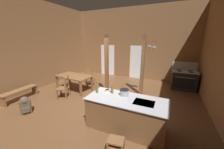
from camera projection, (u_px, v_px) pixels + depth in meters
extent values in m
cube|color=brown|center=(100.00, 106.00, 4.94)|extent=(8.18, 8.87, 0.10)
cube|color=brown|center=(132.00, 44.00, 7.94)|extent=(8.18, 0.14, 4.27)
cube|color=brown|center=(28.00, 46.00, 5.85)|extent=(0.14, 8.87, 4.27)
cube|color=white|center=(108.00, 60.00, 8.84)|extent=(1.00, 0.01, 2.05)
cube|color=white|center=(136.00, 62.00, 8.03)|extent=(0.84, 0.01, 2.05)
cube|color=brown|center=(126.00, 114.00, 3.54)|extent=(2.11, 0.92, 0.87)
cube|color=#A8AAB2|center=(126.00, 99.00, 3.42)|extent=(2.17, 0.98, 0.02)
cube|color=black|center=(144.00, 103.00, 3.23)|extent=(0.52, 0.40, 0.00)
cube|color=black|center=(130.00, 118.00, 4.02)|extent=(2.00, 0.06, 0.10)
cube|color=black|center=(183.00, 80.00, 6.36)|extent=(1.12, 0.79, 0.90)
cube|color=black|center=(184.00, 83.00, 6.03)|extent=(0.93, 0.04, 0.52)
cylinder|color=#A8AAB2|center=(185.00, 78.00, 5.93)|extent=(0.83, 0.05, 0.02)
cube|color=#A8AAB2|center=(185.00, 71.00, 6.23)|extent=(1.16, 0.83, 0.03)
cube|color=#A8AAB2|center=(185.00, 66.00, 6.50)|extent=(1.14, 0.07, 0.40)
cylinder|color=black|center=(191.00, 72.00, 6.00)|extent=(0.21, 0.21, 0.01)
cylinder|color=black|center=(180.00, 71.00, 6.18)|extent=(0.21, 0.21, 0.01)
cylinder|color=black|center=(190.00, 71.00, 6.27)|extent=(0.21, 0.21, 0.01)
cylinder|color=black|center=(179.00, 70.00, 6.45)|extent=(0.21, 0.21, 0.01)
cylinder|color=black|center=(194.00, 76.00, 5.78)|extent=(0.04, 0.03, 0.04)
cylinder|color=black|center=(188.00, 76.00, 5.86)|extent=(0.04, 0.03, 0.04)
cylinder|color=black|center=(183.00, 75.00, 5.94)|extent=(0.04, 0.03, 0.04)
cylinder|color=black|center=(178.00, 75.00, 6.03)|extent=(0.04, 0.03, 0.04)
cube|color=brown|center=(142.00, 66.00, 5.44)|extent=(0.14, 0.14, 2.62)
cube|color=brown|center=(149.00, 42.00, 5.08)|extent=(0.55, 0.08, 0.06)
cylinder|color=#A8AAB2|center=(149.00, 44.00, 5.10)|extent=(0.01, 0.01, 0.14)
cylinder|color=#A8AAB2|center=(149.00, 46.00, 5.12)|extent=(0.17, 0.17, 0.04)
cylinder|color=#A8AAB2|center=(149.00, 48.00, 5.15)|extent=(0.02, 0.02, 0.14)
cylinder|color=#A8AAB2|center=(154.00, 44.00, 5.03)|extent=(0.01, 0.01, 0.18)
cylinder|color=#A8AAB2|center=(154.00, 47.00, 5.06)|extent=(0.18, 0.18, 0.04)
cylinder|color=#A8AAB2|center=(153.00, 49.00, 5.08)|extent=(0.02, 0.02, 0.14)
cube|color=brown|center=(107.00, 66.00, 5.48)|extent=(0.14, 0.14, 2.62)
cube|color=brown|center=(116.00, 140.00, 2.82)|extent=(0.40, 0.33, 0.04)
cube|color=brown|center=(109.00, 144.00, 2.91)|extent=(0.08, 0.28, 0.26)
cube|color=brown|center=(123.00, 147.00, 2.82)|extent=(0.08, 0.28, 0.26)
cube|color=brown|center=(116.00, 146.00, 2.86)|extent=(0.36, 0.32, 0.03)
cube|color=brown|center=(74.00, 76.00, 6.16)|extent=(1.78, 1.07, 0.06)
cube|color=brown|center=(69.00, 79.00, 6.97)|extent=(0.09, 0.09, 0.68)
cube|color=brown|center=(92.00, 84.00, 6.20)|extent=(0.09, 0.09, 0.68)
cube|color=brown|center=(57.00, 83.00, 6.33)|extent=(0.09, 0.09, 0.68)
cube|color=brown|center=(81.00, 89.00, 5.56)|extent=(0.09, 0.09, 0.68)
cube|color=brown|center=(90.00, 78.00, 6.89)|extent=(0.62, 0.62, 0.04)
cube|color=brown|center=(95.00, 82.00, 6.86)|extent=(0.07, 0.07, 0.41)
cube|color=brown|center=(88.00, 83.00, 6.71)|extent=(0.07, 0.07, 0.41)
cube|color=brown|center=(92.00, 75.00, 7.12)|extent=(0.07, 0.07, 0.95)
cube|color=brown|center=(86.00, 76.00, 6.97)|extent=(0.07, 0.07, 0.95)
cube|color=brown|center=(89.00, 69.00, 6.94)|extent=(0.27, 0.31, 0.07)
cube|color=brown|center=(89.00, 73.00, 7.00)|extent=(0.27, 0.31, 0.07)
cube|color=brown|center=(63.00, 88.00, 5.40)|extent=(0.58, 0.58, 0.04)
cube|color=brown|center=(57.00, 95.00, 5.29)|extent=(0.07, 0.07, 0.41)
cube|color=brown|center=(61.00, 91.00, 5.65)|extent=(0.07, 0.07, 0.41)
cube|color=brown|center=(65.00, 89.00, 5.20)|extent=(0.07, 0.07, 0.95)
cube|color=brown|center=(69.00, 86.00, 5.57)|extent=(0.07, 0.07, 0.95)
cube|color=brown|center=(66.00, 79.00, 5.29)|extent=(0.18, 0.36, 0.07)
cube|color=brown|center=(67.00, 83.00, 5.34)|extent=(0.18, 0.36, 0.07)
cube|color=brown|center=(19.00, 90.00, 5.23)|extent=(0.41, 1.42, 0.04)
cube|color=brown|center=(3.00, 102.00, 4.71)|extent=(0.31, 0.07, 0.40)
cube|color=brown|center=(35.00, 90.00, 5.86)|extent=(0.31, 0.07, 0.40)
cube|color=brown|center=(21.00, 97.00, 5.31)|extent=(0.11, 1.21, 0.06)
cube|color=#4C4233|center=(26.00, 106.00, 4.31)|extent=(0.36, 0.39, 0.48)
cube|color=#4C4233|center=(26.00, 110.00, 4.23)|extent=(0.18, 0.22, 0.17)
cylinder|color=black|center=(29.00, 104.00, 4.46)|extent=(0.06, 0.06, 0.38)
cylinder|color=black|center=(22.00, 106.00, 4.37)|extent=(0.06, 0.06, 0.38)
sphere|color=#4C4233|center=(24.00, 101.00, 4.25)|extent=(0.38, 0.38, 0.27)
cylinder|color=#A8AAB2|center=(124.00, 93.00, 3.61)|extent=(0.25, 0.25, 0.18)
cylinder|color=black|center=(124.00, 90.00, 3.58)|extent=(0.26, 0.26, 0.01)
cylinder|color=#A8AAB2|center=(120.00, 90.00, 3.65)|extent=(0.05, 0.02, 0.02)
cylinder|color=#A8AAB2|center=(129.00, 92.00, 3.54)|extent=(0.05, 0.02, 0.02)
cylinder|color=silver|center=(107.00, 90.00, 3.90)|extent=(0.17, 0.17, 0.06)
cylinder|color=black|center=(107.00, 90.00, 3.90)|extent=(0.14, 0.14, 0.00)
cylinder|color=brown|center=(97.00, 89.00, 3.79)|extent=(0.07, 0.07, 0.26)
cylinder|color=brown|center=(97.00, 83.00, 3.75)|extent=(0.03, 0.03, 0.09)
cylinder|color=brown|center=(112.00, 90.00, 3.77)|extent=(0.08, 0.08, 0.21)
cylinder|color=brown|center=(112.00, 85.00, 3.73)|extent=(0.03, 0.03, 0.07)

